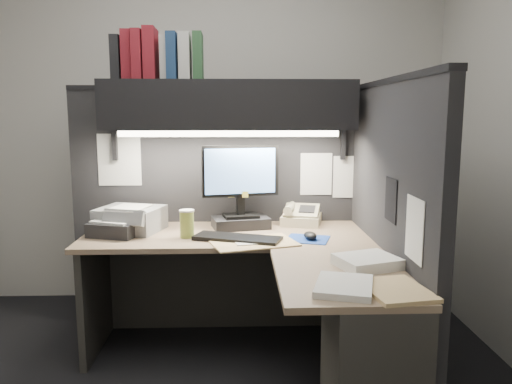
% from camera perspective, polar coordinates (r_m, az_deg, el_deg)
% --- Properties ---
extents(wall_back, '(3.50, 0.04, 2.70)m').
position_cam_1_polar(wall_back, '(3.90, -4.72, 7.45)').
color(wall_back, '#B9B6B0').
rests_on(wall_back, floor).
extents(wall_front, '(3.50, 0.04, 2.70)m').
position_cam_1_polar(wall_front, '(0.92, -13.46, 2.70)').
color(wall_front, '#B9B6B0').
rests_on(wall_front, floor).
extents(partition_back, '(1.90, 0.06, 1.60)m').
position_cam_1_polar(partition_back, '(3.39, -4.55, -2.12)').
color(partition_back, black).
rests_on(partition_back, floor).
extents(partition_right, '(0.06, 1.50, 1.60)m').
position_cam_1_polar(partition_right, '(2.77, 14.83, -4.88)').
color(partition_right, black).
rests_on(partition_right, floor).
extents(desk, '(1.70, 1.53, 0.73)m').
position_cam_1_polar(desk, '(2.61, 3.61, -13.76)').
color(desk, '#806352').
rests_on(desk, floor).
extents(overhead_shelf, '(1.55, 0.34, 0.30)m').
position_cam_1_polar(overhead_shelf, '(3.15, -3.10, 9.86)').
color(overhead_shelf, black).
rests_on(overhead_shelf, partition_back).
extents(task_light_tube, '(1.32, 0.04, 0.04)m').
position_cam_1_polar(task_light_tube, '(3.01, -3.12, 6.67)').
color(task_light_tube, white).
rests_on(task_light_tube, overhead_shelf).
extents(monitor, '(0.48, 0.28, 0.53)m').
position_cam_1_polar(monitor, '(3.15, -1.78, -0.39)').
color(monitor, black).
rests_on(monitor, desk).
extents(keyboard, '(0.53, 0.32, 0.02)m').
position_cam_1_polar(keyboard, '(2.87, -2.14, -5.32)').
color(keyboard, black).
rests_on(keyboard, desk).
extents(mousepad, '(0.29, 0.28, 0.00)m').
position_cam_1_polar(mousepad, '(2.91, 5.91, -5.37)').
color(mousepad, '#1B3D97').
rests_on(mousepad, desk).
extents(mouse, '(0.09, 0.12, 0.04)m').
position_cam_1_polar(mouse, '(2.90, 6.22, -4.96)').
color(mouse, black).
rests_on(mouse, mousepad).
extents(telephone, '(0.30, 0.31, 0.10)m').
position_cam_1_polar(telephone, '(3.30, 5.20, -2.81)').
color(telephone, beige).
rests_on(telephone, desk).
extents(coffee_cup, '(0.10, 0.10, 0.15)m').
position_cam_1_polar(coffee_cup, '(2.95, -7.90, -3.70)').
color(coffee_cup, '#BEBC4C').
rests_on(coffee_cup, desk).
extents(printer, '(0.44, 0.40, 0.15)m').
position_cam_1_polar(printer, '(3.19, -14.16, -3.03)').
color(printer, gray).
rests_on(printer, desk).
extents(notebook_stack, '(0.33, 0.30, 0.08)m').
position_cam_1_polar(notebook_stack, '(3.10, -15.71, -4.03)').
color(notebook_stack, black).
rests_on(notebook_stack, desk).
extents(open_folder, '(0.53, 0.42, 0.01)m').
position_cam_1_polar(open_folder, '(2.81, -0.30, -5.79)').
color(open_folder, tan).
rests_on(open_folder, desk).
extents(paper_stack_a, '(0.33, 0.30, 0.05)m').
position_cam_1_polar(paper_stack_a, '(2.44, 12.58, -7.79)').
color(paper_stack_a, white).
rests_on(paper_stack_a, desk).
extents(paper_stack_b, '(0.30, 0.33, 0.03)m').
position_cam_1_polar(paper_stack_b, '(2.12, 10.04, -10.55)').
color(paper_stack_b, white).
rests_on(paper_stack_b, desk).
extents(manila_stack, '(0.29, 0.34, 0.02)m').
position_cam_1_polar(manila_stack, '(2.14, 15.70, -10.74)').
color(manila_stack, tan).
rests_on(manila_stack, desk).
extents(binder_row, '(0.54, 0.26, 0.31)m').
position_cam_1_polar(binder_row, '(3.20, -11.18, 14.92)').
color(binder_row, black).
rests_on(binder_row, overhead_shelf).
extents(pinned_papers, '(1.76, 1.31, 0.51)m').
position_cam_1_polar(pinned_papers, '(2.99, 2.60, 1.35)').
color(pinned_papers, white).
rests_on(pinned_papers, partition_back).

